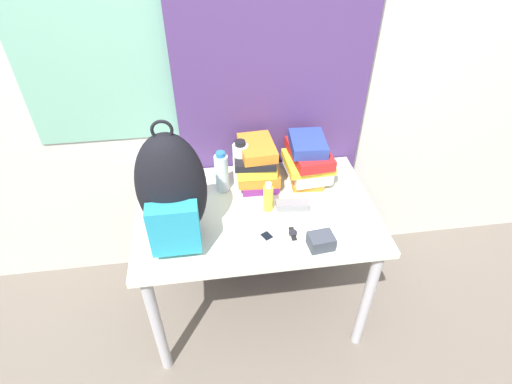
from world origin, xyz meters
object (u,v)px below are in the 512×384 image
cell_phone (267,237)px  sunglasses_case (292,205)px  backpack (172,192)px  water_bottle (222,173)px  book_stack_left (256,164)px  sports_bottle (241,165)px  sunscreen_bottle (268,198)px  book_stack_center (308,159)px  camera_pouch (321,241)px  wristwatch (293,233)px

cell_phone → sunglasses_case: bearing=49.9°
backpack → water_bottle: (0.21, 0.28, -0.13)m
cell_phone → backpack: bearing=168.5°
book_stack_left → sports_bottle: bearing=-168.3°
backpack → sunscreen_bottle: size_ratio=3.62×
backpack → book_stack_left: 0.51m
book_stack_center → water_bottle: 0.43m
book_stack_center → camera_pouch: 0.48m
backpack → wristwatch: bearing=-7.6°
book_stack_left → cell_phone: bearing=-91.8°
backpack → camera_pouch: bearing=-14.5°
sports_bottle → camera_pouch: (0.28, -0.46, -0.09)m
backpack → book_stack_left: bearing=40.5°
camera_pouch → book_stack_center: bearing=83.6°
book_stack_left → sunscreen_bottle: bearing=-84.0°
book_stack_left → sports_bottle: sports_bottle is taller
book_stack_left → cell_phone: 0.41m
camera_pouch → cell_phone: bearing=160.5°
sports_bottle → sunglasses_case: sports_bottle is taller
water_bottle → camera_pouch: water_bottle is taller
camera_pouch → book_stack_left: bearing=112.9°
sunglasses_case → book_stack_left: bearing=121.1°
cell_phone → camera_pouch: size_ratio=1.04×
book_stack_center → sports_bottle: 0.33m
sunglasses_case → wristwatch: sunglasses_case is taller
book_stack_center → cell_phone: (-0.27, -0.40, -0.10)m
water_bottle → sunglasses_case: (0.31, -0.18, -0.08)m
book_stack_center → wristwatch: (-0.15, -0.39, -0.10)m
book_stack_center → wristwatch: 0.43m
water_bottle → cell_phone: water_bottle is taller
sunscreen_bottle → wristwatch: 0.20m
backpack → book_stack_center: (0.63, 0.32, -0.13)m
cell_phone → camera_pouch: bearing=-19.5°
sunscreen_bottle → sports_bottle: bearing=116.8°
sunglasses_case → wristwatch: size_ratio=1.95×
book_stack_left → sunscreen_bottle: size_ratio=1.73×
cell_phone → sunscreen_bottle: bearing=79.1°
backpack → book_stack_left: backpack is taller
book_stack_center → sunscreen_bottle: 0.32m
book_stack_center → cell_phone: book_stack_center is taller
backpack → cell_phone: backpack is taller
water_bottle → sports_bottle: (0.09, 0.02, 0.02)m
backpack → sunscreen_bottle: 0.45m
water_bottle → camera_pouch: size_ratio=1.96×
book_stack_left → sunglasses_case: book_stack_left is taller
sunglasses_case → wristwatch: bearing=-101.3°
cell_phone → wristwatch: cell_phone is taller
water_bottle → wristwatch: size_ratio=2.70×
sports_bottle → sunscreen_bottle: size_ratio=1.67×
book_stack_center → sunglasses_case: size_ratio=1.88×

